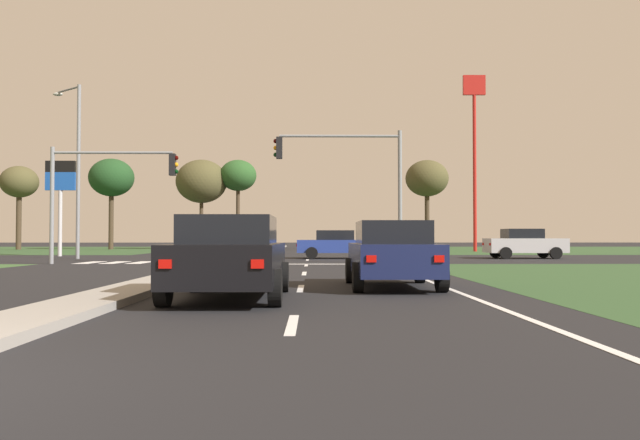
{
  "coord_description": "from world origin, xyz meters",
  "views": [
    {
      "loc": [
        3.78,
        -4.73,
        1.18
      ],
      "look_at": [
        4.23,
        36.47,
        2.26
      ],
      "focal_mm": 36.16,
      "sensor_mm": 36.0,
      "label": 1
    }
  ],
  "objects_px": {
    "treeline_third": "(202,182)",
    "car_grey_third": "(228,243)",
    "street_lamp_second": "(76,161)",
    "pedestrian_at_median": "(253,236)",
    "fuel_price_totem": "(60,186)",
    "treeline_fourth": "(238,176)",
    "traffic_signal_near_right": "(354,171)",
    "treeline_near": "(19,183)",
    "car_black_near": "(230,257)",
    "traffic_signal_near_left": "(102,182)",
    "fastfood_pole_sign": "(474,126)",
    "car_navy_fourth": "(392,254)",
    "treeline_second": "(111,178)",
    "car_silver_second": "(524,243)",
    "car_blue_fifth": "(337,244)",
    "treeline_fifth": "(427,179)"
  },
  "relations": [
    {
      "from": "fastfood_pole_sign",
      "to": "fuel_price_totem",
      "type": "distance_m",
      "value": 31.61
    },
    {
      "from": "pedestrian_at_median",
      "to": "fuel_price_totem",
      "type": "relative_size",
      "value": 0.31
    },
    {
      "from": "car_navy_fourth",
      "to": "pedestrian_at_median",
      "type": "distance_m",
      "value": 29.11
    },
    {
      "from": "treeline_fourth",
      "to": "treeline_fifth",
      "type": "bearing_deg",
      "value": 5.69
    },
    {
      "from": "pedestrian_at_median",
      "to": "treeline_near",
      "type": "distance_m",
      "value": 28.82
    },
    {
      "from": "car_grey_third",
      "to": "treeline_fifth",
      "type": "distance_m",
      "value": 25.09
    },
    {
      "from": "treeline_near",
      "to": "street_lamp_second",
      "type": "bearing_deg",
      "value": -60.0
    },
    {
      "from": "car_black_near",
      "to": "traffic_signal_near_left",
      "type": "xyz_separation_m",
      "value": [
        -7.66,
        15.87,
        2.79
      ]
    },
    {
      "from": "traffic_signal_near_left",
      "to": "pedestrian_at_median",
      "type": "xyz_separation_m",
      "value": [
        5.17,
        15.36,
        -2.37
      ]
    },
    {
      "from": "car_navy_fourth",
      "to": "fuel_price_totem",
      "type": "distance_m",
      "value": 29.98
    },
    {
      "from": "traffic_signal_near_right",
      "to": "treeline_fifth",
      "type": "relative_size",
      "value": 0.67
    },
    {
      "from": "car_silver_second",
      "to": "treeline_near",
      "type": "relative_size",
      "value": 0.54
    },
    {
      "from": "car_grey_third",
      "to": "traffic_signal_near_right",
      "type": "distance_m",
      "value": 19.89
    },
    {
      "from": "fastfood_pole_sign",
      "to": "car_navy_fourth",
      "type": "bearing_deg",
      "value": -107.01
    },
    {
      "from": "car_black_near",
      "to": "car_grey_third",
      "type": "distance_m",
      "value": 34.14
    },
    {
      "from": "street_lamp_second",
      "to": "pedestrian_at_median",
      "type": "height_order",
      "value": "street_lamp_second"
    },
    {
      "from": "treeline_near",
      "to": "treeline_fourth",
      "type": "distance_m",
      "value": 20.18
    },
    {
      "from": "traffic_signal_near_right",
      "to": "traffic_signal_near_left",
      "type": "bearing_deg",
      "value": -180.0
    },
    {
      "from": "car_grey_third",
      "to": "treeline_third",
      "type": "xyz_separation_m",
      "value": [
        -4.56,
        15.39,
        5.7
      ]
    },
    {
      "from": "traffic_signal_near_left",
      "to": "pedestrian_at_median",
      "type": "relative_size",
      "value": 3.14
    },
    {
      "from": "car_navy_fourth",
      "to": "treeline_fourth",
      "type": "bearing_deg",
      "value": 100.97
    },
    {
      "from": "car_blue_fifth",
      "to": "treeline_near",
      "type": "xyz_separation_m",
      "value": [
        -28.57,
        24.8,
        5.39
      ]
    },
    {
      "from": "car_black_near",
      "to": "car_blue_fifth",
      "type": "distance_m",
      "value": 22.98
    },
    {
      "from": "fuel_price_totem",
      "to": "car_black_near",
      "type": "bearing_deg",
      "value": -62.93
    },
    {
      "from": "car_navy_fourth",
      "to": "traffic_signal_near_left",
      "type": "xyz_separation_m",
      "value": [
        -11.07,
        13.13,
        2.81
      ]
    },
    {
      "from": "car_black_near",
      "to": "treeline_fourth",
      "type": "bearing_deg",
      "value": 96.48
    },
    {
      "from": "traffic_signal_near_right",
      "to": "car_navy_fourth",
      "type": "bearing_deg",
      "value": -89.75
    },
    {
      "from": "car_silver_second",
      "to": "car_grey_third",
      "type": "relative_size",
      "value": 0.95
    },
    {
      "from": "car_blue_fifth",
      "to": "pedestrian_at_median",
      "type": "bearing_deg",
      "value": -147.56
    },
    {
      "from": "treeline_near",
      "to": "treeline_second",
      "type": "height_order",
      "value": "treeline_second"
    },
    {
      "from": "treeline_second",
      "to": "treeline_third",
      "type": "relative_size",
      "value": 1.0
    },
    {
      "from": "car_navy_fourth",
      "to": "treeline_third",
      "type": "relative_size",
      "value": 0.52
    },
    {
      "from": "car_grey_third",
      "to": "traffic_signal_near_left",
      "type": "relative_size",
      "value": 0.79
    },
    {
      "from": "fuel_price_totem",
      "to": "treeline_third",
      "type": "height_order",
      "value": "treeline_third"
    },
    {
      "from": "car_blue_fifth",
      "to": "traffic_signal_near_left",
      "type": "height_order",
      "value": "traffic_signal_near_left"
    },
    {
      "from": "car_silver_second",
      "to": "street_lamp_second",
      "type": "xyz_separation_m",
      "value": [
        -24.31,
        -0.08,
        4.44
      ]
    },
    {
      "from": "car_grey_third",
      "to": "fuel_price_totem",
      "type": "bearing_deg",
      "value": 36.19
    },
    {
      "from": "traffic_signal_near_right",
      "to": "treeline_second",
      "type": "bearing_deg",
      "value": 122.55
    },
    {
      "from": "car_navy_fourth",
      "to": "traffic_signal_near_right",
      "type": "height_order",
      "value": "traffic_signal_near_right"
    },
    {
      "from": "street_lamp_second",
      "to": "treeline_near",
      "type": "bearing_deg",
      "value": 120.0
    },
    {
      "from": "treeline_third",
      "to": "car_grey_third",
      "type": "bearing_deg",
      "value": -73.48
    },
    {
      "from": "street_lamp_second",
      "to": "treeline_fourth",
      "type": "relative_size",
      "value": 1.1
    },
    {
      "from": "fastfood_pole_sign",
      "to": "fuel_price_totem",
      "type": "xyz_separation_m",
      "value": [
        -28.46,
        -12.42,
        -5.93
      ]
    },
    {
      "from": "car_black_near",
      "to": "treeline_third",
      "type": "height_order",
      "value": "treeline_third"
    },
    {
      "from": "fuel_price_totem",
      "to": "treeline_fourth",
      "type": "bearing_deg",
      "value": 69.5
    },
    {
      "from": "car_blue_fifth",
      "to": "car_navy_fourth",
      "type": "bearing_deg",
      "value": 1.52
    },
    {
      "from": "car_grey_third",
      "to": "pedestrian_at_median",
      "type": "xyz_separation_m",
      "value": [
        2.03,
        -2.6,
        0.46
      ]
    },
    {
      "from": "traffic_signal_near_right",
      "to": "fastfood_pole_sign",
      "type": "height_order",
      "value": "fastfood_pole_sign"
    },
    {
      "from": "car_silver_second",
      "to": "treeline_fourth",
      "type": "relative_size",
      "value": 0.49
    },
    {
      "from": "traffic_signal_near_right",
      "to": "treeline_second",
      "type": "height_order",
      "value": "treeline_second"
    }
  ]
}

